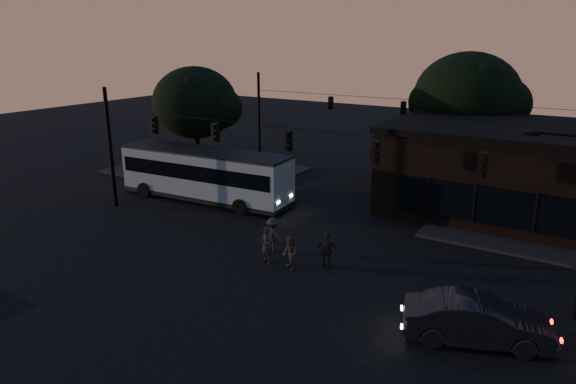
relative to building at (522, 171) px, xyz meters
The scene contains 14 objects.
ground 18.53m from the building, 119.40° to the right, with size 120.00×120.00×0.00m, color black.
sidewalk_far_right 4.45m from the building, 33.35° to the right, with size 14.00×10.00×0.15m, color black.
sidewalk_far_left 23.23m from the building, behind, with size 14.00×10.00×0.15m, color black.
building is the anchor object (origin of this frame).
tree_behind 8.57m from the building, 129.68° to the left, with size 7.60×7.60×9.43m.
tree_left 23.37m from the building, behind, with size 6.40×6.40×8.30m.
signal_rig_near 15.08m from the building, 126.93° to the right, with size 26.24×0.30×7.50m.
signal_rig_far 9.97m from the building, 155.90° to the left, with size 26.24×0.30×7.50m.
bus 19.61m from the building, 155.97° to the right, with size 12.12×3.57×3.37m.
car 15.73m from the building, 86.01° to the right, with size 1.77×5.06×1.67m, color black.
pedestrian_a 16.73m from the building, 122.29° to the right, with size 0.66×0.43×1.81m, color black.
pedestrian_b 16.08m from the building, 118.47° to the right, with size 0.77×0.60×1.58m, color #3E3838.
pedestrian_c 14.49m from the building, 115.73° to the right, with size 1.03×0.43×1.75m, color black.
pedestrian_d 15.94m from the building, 126.48° to the right, with size 1.15×0.66×1.78m, color #22232A.
Camera 1 is at (12.89, -16.61, 10.34)m, focal length 32.00 mm.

